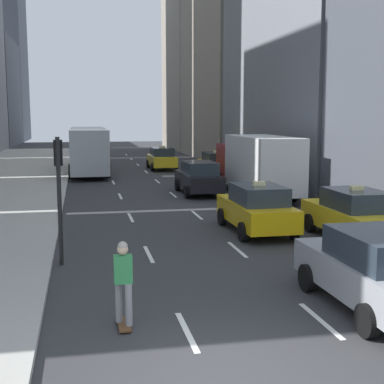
{
  "coord_description": "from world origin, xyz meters",
  "views": [
    {
      "loc": [
        -2.11,
        -7.73,
        4.17
      ],
      "look_at": [
        1.68,
        10.57,
        1.5
      ],
      "focal_mm": 50.0,
      "sensor_mm": 36.0,
      "label": 1
    }
  ],
  "objects": [
    {
      "name": "taxi_third",
      "position": [
        6.8,
        8.53,
        0.88
      ],
      "size": [
        2.02,
        4.4,
        1.87
      ],
      "color": "yellow",
      "rests_on": "ground"
    },
    {
      "name": "sidewalk_left",
      "position": [
        -7.0,
        27.0,
        0.07
      ],
      "size": [
        8.0,
        66.0,
        0.15
      ],
      "primitive_type": "cube",
      "color": "#ADAAA3",
      "rests_on": "ground"
    },
    {
      "name": "box_truck",
      "position": [
        6.8,
        18.7,
        1.71
      ],
      "size": [
        2.58,
        8.4,
        3.15
      ],
      "color": "maroon",
      "rests_on": "ground"
    },
    {
      "name": "ground_plane",
      "position": [
        0.0,
        0.0,
        0.0
      ],
      "size": [
        160.0,
        160.0,
        0.0
      ],
      "primitive_type": "plane",
      "color": "#333335"
    },
    {
      "name": "taxi_fourth",
      "position": [
        4.0,
        10.31,
        0.88
      ],
      "size": [
        2.02,
        4.4,
        1.87
      ],
      "color": "yellow",
      "rests_on": "ground"
    },
    {
      "name": "traffic_light_pole",
      "position": [
        -2.75,
        7.46,
        2.41
      ],
      "size": [
        0.24,
        0.42,
        3.6
      ],
      "color": "black",
      "rests_on": "ground"
    },
    {
      "name": "skateboarder",
      "position": [
        -1.38,
        2.51,
        0.96
      ],
      "size": [
        0.36,
        0.8,
        1.75
      ],
      "color": "brown",
      "rests_on": "ground"
    },
    {
      "name": "sedan_silver_behind",
      "position": [
        4.0,
        2.36,
        0.89
      ],
      "size": [
        2.02,
        4.44,
        1.74
      ],
      "color": "#9EA0A5",
      "rests_on": "ground"
    },
    {
      "name": "taxi_lead",
      "position": [
        6.8,
        27.21,
        0.88
      ],
      "size": [
        2.02,
        4.4,
        1.87
      ],
      "color": "yellow",
      "rests_on": "ground"
    },
    {
      "name": "sedan_black_near",
      "position": [
        4.0,
        19.97,
        0.89
      ],
      "size": [
        2.02,
        4.6,
        1.76
      ],
      "color": "black",
      "rests_on": "ground"
    },
    {
      "name": "taxi_second",
      "position": [
        4.0,
        33.34,
        0.88
      ],
      "size": [
        2.02,
        4.4,
        1.87
      ],
      "color": "yellow",
      "rests_on": "ground"
    },
    {
      "name": "lane_markings",
      "position": [
        2.6,
        23.0,
        0.01
      ],
      "size": [
        5.72,
        56.0,
        0.01
      ],
      "color": "white",
      "rests_on": "ground"
    },
    {
      "name": "city_bus",
      "position": [
        -1.61,
        32.05,
        1.79
      ],
      "size": [
        2.8,
        11.61,
        3.25
      ],
      "color": "#B7BCC1",
      "rests_on": "ground"
    }
  ]
}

